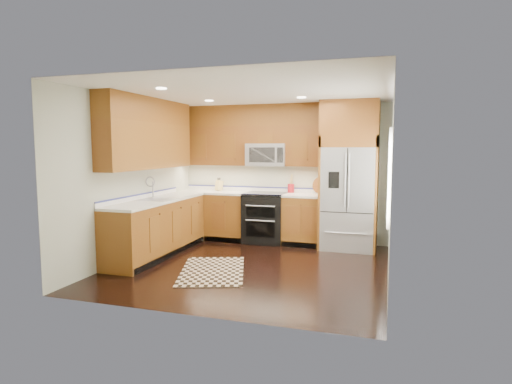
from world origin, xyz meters
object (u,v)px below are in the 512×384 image
(refrigerator, at_px, (349,176))
(rug, at_px, (213,271))
(utensil_crock, at_px, (291,186))
(knife_block, at_px, (219,185))
(range, at_px, (265,218))

(refrigerator, bearing_deg, rug, -130.70)
(rug, distance_m, utensil_crock, 2.62)
(knife_block, relative_size, utensil_crock, 0.73)
(knife_block, xyz_separation_m, utensil_crock, (1.45, 0.06, 0.02))
(refrigerator, bearing_deg, knife_block, 175.15)
(rug, height_order, utensil_crock, utensil_crock)
(range, xyz_separation_m, rug, (-0.20, -2.07, -0.46))
(rug, relative_size, knife_block, 5.80)
(range, relative_size, rug, 0.63)
(rug, relative_size, utensil_crock, 4.25)
(rug, bearing_deg, refrigerator, 30.93)
(range, relative_size, refrigerator, 0.36)
(rug, xyz_separation_m, knife_block, (-0.81, 2.25, 1.04))
(refrigerator, height_order, knife_block, refrigerator)
(utensil_crock, bearing_deg, range, -151.22)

